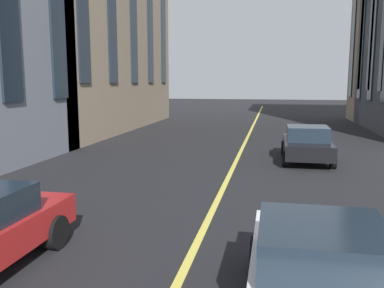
# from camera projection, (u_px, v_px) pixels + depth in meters

# --- Properties ---
(lane_centre_line) EXTENTS (80.00, 0.16, 0.01)m
(lane_centre_line) POSITION_uv_depth(u_px,v_px,m) (229.00, 175.00, 13.72)
(lane_centre_line) COLOR #D8C64C
(lane_centre_line) RESTS_ON ground_plane
(car_black_mid) EXTENTS (3.90, 1.89, 1.40)m
(car_black_mid) POSITION_uv_depth(u_px,v_px,m) (307.00, 144.00, 16.08)
(car_black_mid) COLOR black
(car_black_mid) RESTS_ON ground_plane
(car_white_parked_a) EXTENTS (3.90, 1.89, 1.40)m
(car_white_parked_a) POSITION_uv_depth(u_px,v_px,m) (320.00, 273.00, 5.21)
(car_white_parked_a) COLOR silver
(car_white_parked_a) RESTS_ON ground_plane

